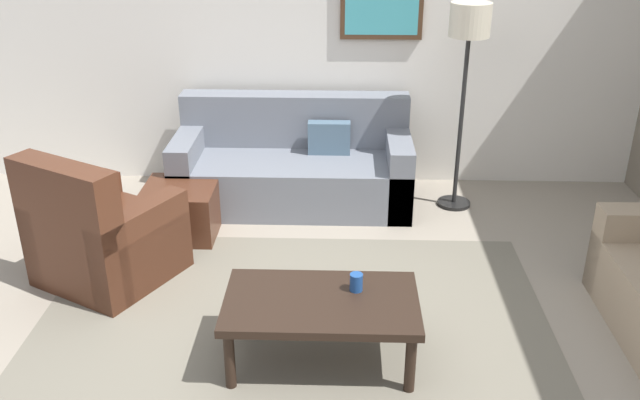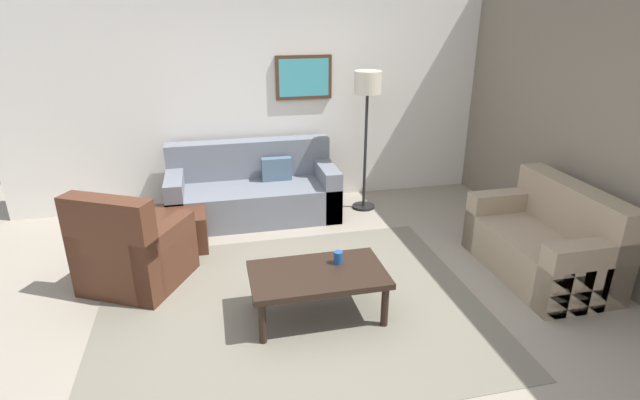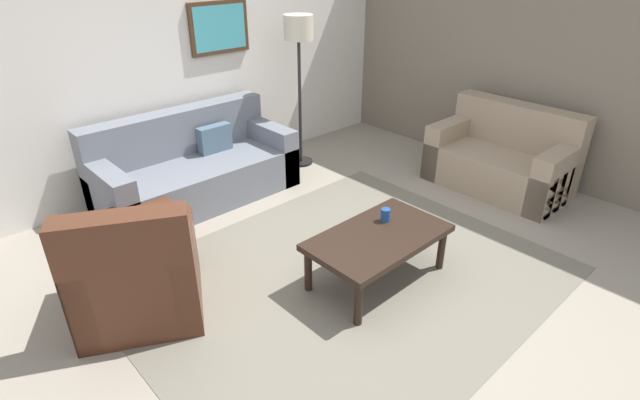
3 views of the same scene
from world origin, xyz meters
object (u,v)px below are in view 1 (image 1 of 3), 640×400
object	(u,v)px
coffee_table	(321,307)
lamp_standing	(468,42)
cup	(356,282)
armchair_leather	(100,241)
ottoman	(181,210)
couch_main	(294,166)
framed_artwork	(382,7)

from	to	relation	value
coffee_table	lamp_standing	distance (m)	2.64
coffee_table	cup	xyz separation A→B (m)	(0.20, 0.10, 0.10)
coffee_table	lamp_standing	world-z (taller)	lamp_standing
armchair_leather	coffee_table	xyz separation A→B (m)	(1.54, -0.83, 0.05)
armchair_leather	ottoman	xyz separation A→B (m)	(0.39, 0.73, -0.11)
cup	couch_main	bearing A→B (deg)	103.07
coffee_table	cup	distance (m)	0.25
lamp_standing	cup	bearing A→B (deg)	-113.28
lamp_standing	framed_artwork	world-z (taller)	framed_artwork
armchair_leather	lamp_standing	size ratio (longest dim) A/B	0.63
coffee_table	cup	world-z (taller)	cup
ottoman	coffee_table	distance (m)	1.95
framed_artwork	couch_main	bearing A→B (deg)	-150.61
couch_main	ottoman	size ratio (longest dim) A/B	3.55
ottoman	coffee_table	world-z (taller)	coffee_table
couch_main	cup	xyz separation A→B (m)	(0.50, -2.17, 0.17)
armchair_leather	cup	xyz separation A→B (m)	(1.74, -0.73, 0.16)
framed_artwork	lamp_standing	bearing A→B (deg)	-38.33
ottoman	framed_artwork	distance (m)	2.38
couch_main	ottoman	xyz separation A→B (m)	(-0.85, -0.71, -0.10)
armchair_leather	cup	bearing A→B (deg)	-22.75
couch_main	cup	bearing A→B (deg)	-76.93
ottoman	lamp_standing	distance (m)	2.61
framed_artwork	armchair_leather	bearing A→B (deg)	-136.84
ottoman	cup	distance (m)	2.00
coffee_table	couch_main	bearing A→B (deg)	97.67
ottoman	framed_artwork	xyz separation A→B (m)	(1.58, 1.12, 1.39)
cup	armchair_leather	bearing A→B (deg)	157.25
lamp_standing	framed_artwork	size ratio (longest dim) A/B	2.44
cup	coffee_table	bearing A→B (deg)	-152.27
coffee_table	cup	size ratio (longest dim) A/B	10.41
coffee_table	lamp_standing	bearing A→B (deg)	63.39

